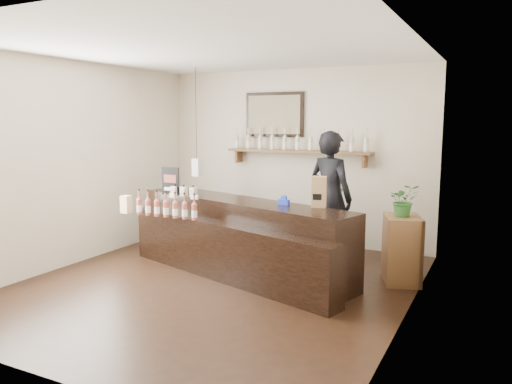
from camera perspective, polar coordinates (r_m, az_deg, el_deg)
name	(u,v)px	position (r m, az deg, el deg)	size (l,w,h in m)	color
ground	(215,285)	(6.21, -4.65, -10.51)	(5.00, 5.00, 0.00)	black
room_shell	(214,145)	(5.89, -4.85, 5.37)	(5.00, 5.00, 5.00)	beige
back_wall_decor	(283,135)	(8.07, 3.10, 6.54)	(2.66, 0.96, 1.69)	brown
counter	(237,239)	(6.57, -2.20, -5.40)	(3.42, 1.87, 1.11)	black
promo_sign	(170,181)	(7.12, -9.75, 1.24)	(0.28, 0.03, 0.39)	black
paper_bag	(319,192)	(6.06, 7.22, 0.02)	(0.20, 0.17, 0.38)	#A1774D
tape_dispenser	(284,201)	(6.21, 3.21, -1.05)	(0.15, 0.07, 0.12)	#1B34C0
side_cabinet	(402,249)	(6.44, 16.32, -6.31)	(0.58, 0.68, 0.83)	brown
potted_plant	(404,200)	(6.31, 16.55, -0.91)	(0.36, 0.31, 0.40)	#285B24
shopkeeper	(331,189)	(6.97, 8.53, 0.34)	(0.76, 0.50, 2.09)	black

